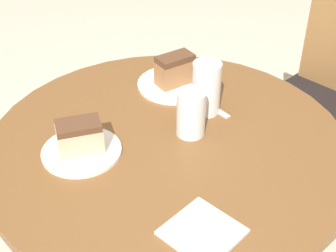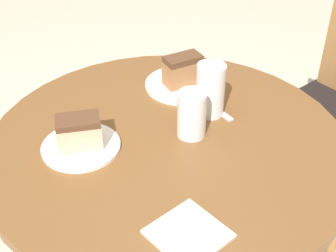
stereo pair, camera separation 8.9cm
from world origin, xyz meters
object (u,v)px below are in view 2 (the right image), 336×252
at_px(cake_slice_far, 79,132).
at_px(plate_far, 81,146).
at_px(glass_lemonade, 192,117).
at_px(cake_slice_near, 183,70).
at_px(glass_water, 210,92).
at_px(plate_near, 182,85).

bearing_deg(cake_slice_far, plate_far, 90.00).
bearing_deg(glass_lemonade, plate_far, -110.14).
xyz_separation_m(plate_far, cake_slice_far, (0.00, -0.00, 0.05)).
distance_m(plate_far, cake_slice_far, 0.05).
bearing_deg(cake_slice_far, cake_slice_near, 107.22).
distance_m(cake_slice_far, glass_lemonade, 0.30).
distance_m(plate_far, glass_water, 0.39).
bearing_deg(plate_near, glass_water, -6.39).
height_order(plate_near, glass_lemonade, glass_lemonade).
relative_size(plate_near, glass_water, 1.52).
xyz_separation_m(plate_near, glass_lemonade, (0.23, -0.12, 0.05)).
bearing_deg(cake_slice_far, plate_near, 107.22).
xyz_separation_m(plate_far, cake_slice_near, (-0.13, 0.40, 0.05)).
xyz_separation_m(glass_lemonade, glass_water, (-0.06, 0.10, 0.01)).
relative_size(plate_far, cake_slice_far, 1.58).
bearing_deg(glass_water, plate_far, -96.66).
bearing_deg(plate_near, glass_lemonade, -28.28).
height_order(plate_far, cake_slice_far, cake_slice_far).
relative_size(cake_slice_near, glass_water, 0.77).
xyz_separation_m(plate_far, glass_lemonade, (0.10, 0.28, 0.05)).
relative_size(cake_slice_far, glass_water, 0.84).
bearing_deg(glass_water, cake_slice_near, 173.61).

